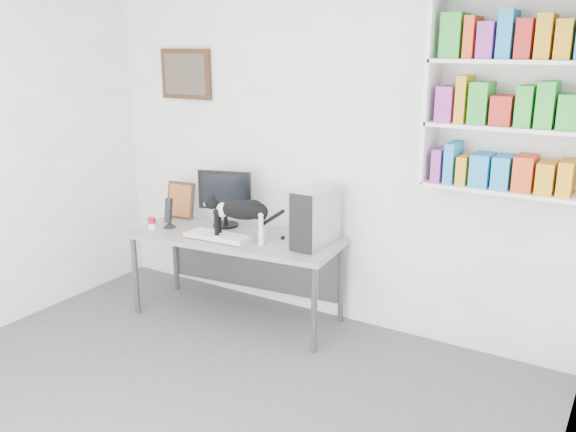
{
  "coord_description": "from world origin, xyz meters",
  "views": [
    {
      "loc": [
        2.2,
        -2.13,
        2.16
      ],
      "look_at": [
        -0.01,
        1.53,
        0.94
      ],
      "focal_mm": 38.0,
      "sensor_mm": 36.0,
      "label": 1
    }
  ],
  "objects_px": {
    "speaker": "(169,212)",
    "soup_can": "(152,223)",
    "leaning_print": "(181,199)",
    "pc_tower": "(316,217)",
    "monitor": "(225,198)",
    "desk": "(237,277)",
    "bookshelf": "(511,95)",
    "keyboard": "(218,236)",
    "cat": "(242,221)"
  },
  "relations": [
    {
      "from": "speaker",
      "to": "cat",
      "type": "height_order",
      "value": "cat"
    },
    {
      "from": "desk",
      "to": "leaning_print",
      "type": "height_order",
      "value": "leaning_print"
    },
    {
      "from": "desk",
      "to": "leaning_print",
      "type": "relative_size",
      "value": 5.16
    },
    {
      "from": "bookshelf",
      "to": "soup_can",
      "type": "relative_size",
      "value": 13.09
    },
    {
      "from": "bookshelf",
      "to": "keyboard",
      "type": "bearing_deg",
      "value": -167.98
    },
    {
      "from": "bookshelf",
      "to": "soup_can",
      "type": "bearing_deg",
      "value": -169.16
    },
    {
      "from": "bookshelf",
      "to": "desk",
      "type": "height_order",
      "value": "bookshelf"
    },
    {
      "from": "soup_can",
      "to": "pc_tower",
      "type": "bearing_deg",
      "value": 13.89
    },
    {
      "from": "bookshelf",
      "to": "pc_tower",
      "type": "bearing_deg",
      "value": -172.45
    },
    {
      "from": "monitor",
      "to": "desk",
      "type": "bearing_deg",
      "value": -54.96
    },
    {
      "from": "leaning_print",
      "to": "speaker",
      "type": "bearing_deg",
      "value": -74.59
    },
    {
      "from": "pc_tower",
      "to": "leaning_print",
      "type": "height_order",
      "value": "pc_tower"
    },
    {
      "from": "bookshelf",
      "to": "monitor",
      "type": "bearing_deg",
      "value": -176.84
    },
    {
      "from": "speaker",
      "to": "cat",
      "type": "xyz_separation_m",
      "value": [
        0.74,
        -0.01,
        0.04
      ]
    },
    {
      "from": "keyboard",
      "to": "speaker",
      "type": "distance_m",
      "value": 0.54
    },
    {
      "from": "pc_tower",
      "to": "soup_can",
      "type": "relative_size",
      "value": 4.66
    },
    {
      "from": "keyboard",
      "to": "leaning_print",
      "type": "bearing_deg",
      "value": 151.21
    },
    {
      "from": "speaker",
      "to": "cat",
      "type": "relative_size",
      "value": 0.46
    },
    {
      "from": "pc_tower",
      "to": "soup_can",
      "type": "xyz_separation_m",
      "value": [
        -1.34,
        -0.33,
        -0.17
      ]
    },
    {
      "from": "soup_can",
      "to": "monitor",
      "type": "bearing_deg",
      "value": 39.41
    },
    {
      "from": "keyboard",
      "to": "soup_can",
      "type": "distance_m",
      "value": 0.62
    },
    {
      "from": "soup_can",
      "to": "desk",
      "type": "bearing_deg",
      "value": 16.55
    },
    {
      "from": "bookshelf",
      "to": "keyboard",
      "type": "distance_m",
      "value": 2.32
    },
    {
      "from": "soup_can",
      "to": "speaker",
      "type": "bearing_deg",
      "value": 49.85
    },
    {
      "from": "leaning_print",
      "to": "monitor",
      "type": "bearing_deg",
      "value": -6.42
    },
    {
      "from": "soup_can",
      "to": "bookshelf",
      "type": "bearing_deg",
      "value": 10.84
    },
    {
      "from": "bookshelf",
      "to": "speaker",
      "type": "bearing_deg",
      "value": -171.14
    },
    {
      "from": "speaker",
      "to": "leaning_print",
      "type": "relative_size",
      "value": 0.79
    },
    {
      "from": "speaker",
      "to": "soup_can",
      "type": "relative_size",
      "value": 2.71
    },
    {
      "from": "cat",
      "to": "soup_can",
      "type": "bearing_deg",
      "value": 166.89
    },
    {
      "from": "keyboard",
      "to": "speaker",
      "type": "height_order",
      "value": "speaker"
    },
    {
      "from": "bookshelf",
      "to": "desk",
      "type": "xyz_separation_m",
      "value": [
        -1.91,
        -0.29,
        -1.5
      ]
    },
    {
      "from": "speaker",
      "to": "soup_can",
      "type": "xyz_separation_m",
      "value": [
        -0.09,
        -0.11,
        -0.08
      ]
    },
    {
      "from": "monitor",
      "to": "soup_can",
      "type": "relative_size",
      "value": 5.0
    },
    {
      "from": "speaker",
      "to": "leaning_print",
      "type": "distance_m",
      "value": 0.3
    },
    {
      "from": "monitor",
      "to": "pc_tower",
      "type": "xyz_separation_m",
      "value": [
        0.87,
        -0.05,
        -0.02
      ]
    },
    {
      "from": "bookshelf",
      "to": "soup_can",
      "type": "distance_m",
      "value": 2.87
    },
    {
      "from": "bookshelf",
      "to": "pc_tower",
      "type": "xyz_separation_m",
      "value": [
        -1.27,
        -0.17,
        -0.93
      ]
    },
    {
      "from": "monitor",
      "to": "speaker",
      "type": "bearing_deg",
      "value": -161.0
    },
    {
      "from": "bookshelf",
      "to": "pc_tower",
      "type": "distance_m",
      "value": 1.58
    },
    {
      "from": "pc_tower",
      "to": "bookshelf",
      "type": "bearing_deg",
      "value": 7.61
    },
    {
      "from": "desk",
      "to": "keyboard",
      "type": "xyz_separation_m",
      "value": [
        -0.07,
        -0.13,
        0.37
      ]
    },
    {
      "from": "speaker",
      "to": "keyboard",
      "type": "bearing_deg",
      "value": 2.09
    },
    {
      "from": "keyboard",
      "to": "bookshelf",
      "type": "bearing_deg",
      "value": 8.89
    },
    {
      "from": "leaning_print",
      "to": "pc_tower",
      "type": "bearing_deg",
      "value": -8.36
    },
    {
      "from": "pc_tower",
      "to": "speaker",
      "type": "distance_m",
      "value": 1.27
    },
    {
      "from": "monitor",
      "to": "cat",
      "type": "distance_m",
      "value": 0.47
    },
    {
      "from": "speaker",
      "to": "pc_tower",
      "type": "bearing_deg",
      "value": 15.57
    },
    {
      "from": "desk",
      "to": "soup_can",
      "type": "bearing_deg",
      "value": -169.63
    },
    {
      "from": "pc_tower",
      "to": "desk",
      "type": "bearing_deg",
      "value": -168.96
    }
  ]
}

